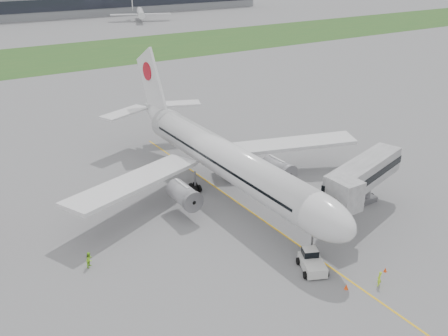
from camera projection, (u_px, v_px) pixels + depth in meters
ground at (240, 204)px, 70.39m from camera, size 600.00×600.00×0.00m
apron_markings at (261, 219)px, 66.54m from camera, size 70.00×70.00×0.04m
grass_strip at (33, 60)px, 162.92m from camera, size 600.00×50.00×0.02m
airliner at (221, 156)px, 71.88m from camera, size 48.13×53.95×17.88m
pushback_tug at (312, 261)px, 55.74m from camera, size 3.96×4.64×2.08m
jet_bridge at (361, 176)px, 65.17m from camera, size 16.28×8.98×7.75m
safety_cone_left at (346, 287)px, 52.61m from camera, size 0.43×0.43×0.59m
safety_cone_right at (385, 270)px, 55.47m from camera, size 0.37×0.37×0.51m
ground_crew_near at (379, 279)px, 52.92m from camera, size 0.75×0.62×1.75m
ground_crew_far at (89, 259)px, 56.11m from camera, size 1.14×1.14×1.87m
distant_aircraft_right at (141, 21)px, 250.99m from camera, size 37.71×35.73×11.49m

